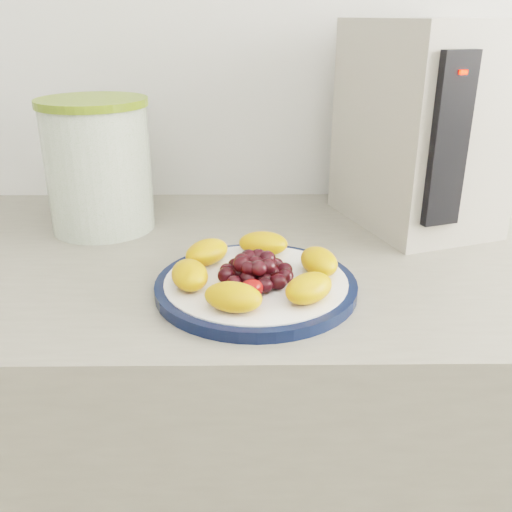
{
  "coord_description": "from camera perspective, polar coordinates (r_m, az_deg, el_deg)",
  "views": [
    {
      "loc": [
        -0.09,
        0.41,
        1.23
      ],
      "look_at": [
        -0.08,
        1.07,
        0.95
      ],
      "focal_mm": 40.0,
      "sensor_mm": 36.0,
      "label": 1
    }
  ],
  "objects": [
    {
      "name": "plate_rim",
      "position": [
        0.74,
        0.0,
        -3.05
      ],
      "size": [
        0.26,
        0.26,
        0.01
      ],
      "primitive_type": "cylinder",
      "color": "#0C1634",
      "rests_on": "counter"
    },
    {
      "name": "canister_lid",
      "position": [
        0.95,
        -16.13,
        14.57
      ],
      "size": [
        0.18,
        0.18,
        0.01
      ],
      "primitive_type": "cylinder",
      "rotation": [
        0.0,
        0.0,
        -0.02
      ],
      "color": "olive",
      "rests_on": "canister"
    },
    {
      "name": "appliance_panel",
      "position": [
        0.85,
        18.7,
        10.81
      ],
      "size": [
        0.06,
        0.04,
        0.24
      ],
      "primitive_type": "cube",
      "rotation": [
        0.0,
        0.0,
        0.33
      ],
      "color": "black",
      "rests_on": "appliance_body"
    },
    {
      "name": "cabinet_face",
      "position": [
        1.14,
        4.27,
        -22.54
      ],
      "size": [
        3.48,
        0.58,
        0.84
      ],
      "primitive_type": "cube",
      "color": "brown",
      "rests_on": "floor"
    },
    {
      "name": "canister",
      "position": [
        0.97,
        -15.44,
        8.37
      ],
      "size": [
        0.17,
        0.17,
        0.2
      ],
      "primitive_type": "cylinder",
      "rotation": [
        0.0,
        0.0,
        -0.02
      ],
      "color": "#315C11",
      "rests_on": "counter"
    },
    {
      "name": "plate_face",
      "position": [
        0.74,
        0.0,
        -2.98
      ],
      "size": [
        0.24,
        0.24,
        0.02
      ],
      "primitive_type": "cylinder",
      "color": "white",
      "rests_on": "counter"
    },
    {
      "name": "counter",
      "position": [
        1.12,
        4.31,
        -21.46
      ],
      "size": [
        3.5,
        0.6,
        0.9
      ],
      "primitive_type": "cube",
      "color": "gray",
      "rests_on": "floor"
    },
    {
      "name": "fruit_plate",
      "position": [
        0.72,
        -0.28,
        -1.38
      ],
      "size": [
        0.22,
        0.22,
        0.03
      ],
      "color": "orange",
      "rests_on": "plate_face"
    },
    {
      "name": "appliance_led",
      "position": [
        0.83,
        19.98,
        16.89
      ],
      "size": [
        0.01,
        0.01,
        0.01
      ],
      "primitive_type": "cube",
      "rotation": [
        0.0,
        0.0,
        0.33
      ],
      "color": "#FF0C05",
      "rests_on": "appliance_panel"
    },
    {
      "name": "appliance_body",
      "position": [
        0.99,
        16.08,
        12.37
      ],
      "size": [
        0.26,
        0.31,
        0.33
      ],
      "primitive_type": "cube",
      "rotation": [
        0.0,
        0.0,
        0.33
      ],
      "color": "#AEA698",
      "rests_on": "counter"
    }
  ]
}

